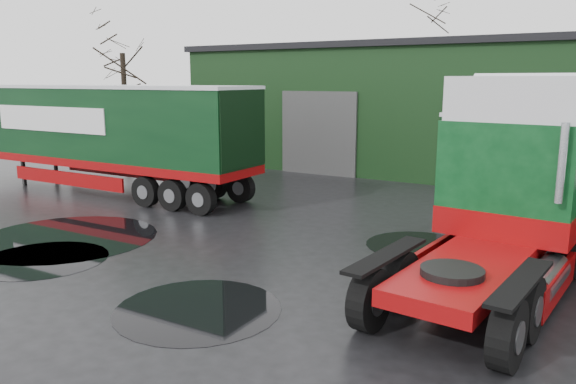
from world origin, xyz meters
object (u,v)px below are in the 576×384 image
object	(u,v)px
warehouse	(519,108)
trailer_left	(103,139)
hero_tractor	(488,191)
tree_left	(124,85)
tree_back_a	(426,77)

from	to	relation	value
warehouse	trailer_left	distance (m)	19.74
hero_tractor	trailer_left	bearing A→B (deg)	171.07
tree_left	trailer_left	bearing A→B (deg)	-49.10
warehouse	trailer_left	xyz separation A→B (m)	(-13.43, -14.43, -0.97)
warehouse	tree_left	bearing A→B (deg)	-157.17
warehouse	hero_tractor	size ratio (longest dim) A/B	4.30
hero_tractor	tree_left	size ratio (longest dim) A/B	0.89
tree_back_a	hero_tractor	bearing A→B (deg)	-69.68
warehouse	tree_left	size ratio (longest dim) A/B	3.81
hero_tractor	tree_back_a	distance (m)	30.33
trailer_left	tree_back_a	size ratio (longest dim) A/B	1.48
warehouse	tree_left	xyz separation A→B (m)	(-19.00, -8.00, 1.09)
tree_back_a	warehouse	bearing A→B (deg)	-51.34
tree_left	tree_back_a	xyz separation A→B (m)	(11.00, 18.00, 0.50)
trailer_left	tree_left	xyz separation A→B (m)	(-5.57, 6.43, 2.06)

